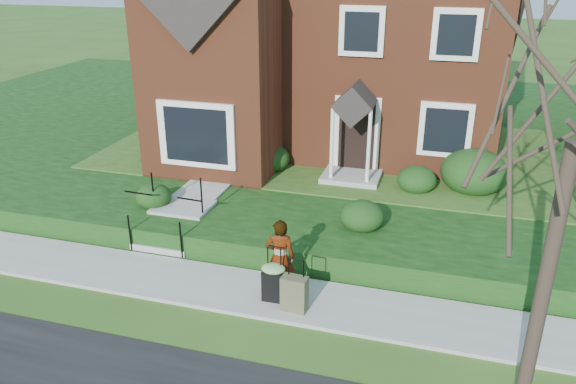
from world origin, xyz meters
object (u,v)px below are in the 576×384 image
at_px(suitcase_olive, 294,294).
at_px(woman, 280,257).
at_px(suitcase_black, 273,280).
at_px(front_steps, 175,220).

bearing_deg(suitcase_olive, woman, 136.17).
relative_size(suitcase_black, suitcase_olive, 1.08).
relative_size(woman, suitcase_black, 1.41).
bearing_deg(front_steps, suitcase_olive, -31.38).
bearing_deg(suitcase_olive, front_steps, 153.49).
bearing_deg(suitcase_olive, suitcase_black, 161.91).
bearing_deg(woman, suitcase_black, 70.58).
bearing_deg(woman, front_steps, -37.70).
bearing_deg(front_steps, suitcase_black, -32.57).
height_order(front_steps, woman, woman).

